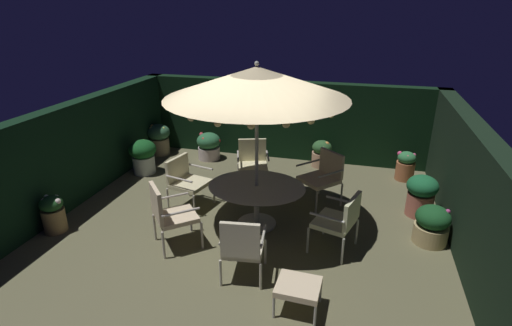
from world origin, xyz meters
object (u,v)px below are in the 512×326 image
potted_plant_back_left (421,194)px  potted_plant_back_right (53,213)px  patio_chair_southwest (186,179)px  patio_chair_north (169,212)px  patio_chair_southeast (323,174)px  patio_umbrella (257,83)px  potted_plant_left_near (405,166)px  potted_plant_front_corner (322,153)px  ottoman_footrest (298,287)px  potted_plant_back_center (209,145)px  potted_plant_left_far (143,155)px  potted_plant_right_near (432,225)px  patio_dining_table (257,194)px  potted_plant_right_far (159,138)px  patio_chair_east (340,218)px  patio_chair_south (253,161)px  patio_chair_northeast (242,245)px

potted_plant_back_left → potted_plant_back_right: potted_plant_back_left is taller
patio_chair_southwest → potted_plant_back_left: size_ratio=1.23×
patio_chair_north → patio_chair_southeast: bearing=44.7°
potted_plant_back_right → patio_umbrella: bearing=18.8°
potted_plant_left_near → potted_plant_front_corner: potted_plant_left_near is taller
ottoman_footrest → potted_plant_back_center: size_ratio=0.83×
potted_plant_left_far → ottoman_footrest: bearing=-39.8°
potted_plant_right_near → potted_plant_left_far: 5.84m
patio_dining_table → potted_plant_front_corner: (0.76, 2.87, -0.26)m
patio_dining_table → potted_plant_right_far: bearing=140.5°
patio_chair_southwest → potted_plant_back_left: patio_chair_southwest is taller
potted_plant_back_center → potted_plant_back_left: potted_plant_back_left is taller
patio_umbrella → potted_plant_right_far: bearing=140.5°
potted_plant_back_center → ottoman_footrest: bearing=-57.1°
patio_chair_east → ottoman_footrest: 1.47m
patio_chair_south → ottoman_footrest: size_ratio=1.82×
patio_chair_northeast → potted_plant_front_corner: bearing=82.4°
potted_plant_back_center → potted_plant_front_corner: 2.66m
patio_dining_table → patio_chair_northeast: 1.46m
patio_dining_table → potted_plant_left_far: potted_plant_left_far is taller
patio_umbrella → ottoman_footrest: patio_umbrella is taller
patio_chair_north → patio_chair_south: patio_chair_north is taller
patio_chair_southwest → potted_plant_front_corner: 3.36m
patio_chair_north → patio_chair_southwest: patio_chair_north is taller
patio_chair_north → potted_plant_back_right: patio_chair_north is taller
patio_chair_south → potted_plant_back_center: bearing=138.8°
patio_umbrella → patio_chair_east: 2.34m
patio_chair_north → potted_plant_left_near: patio_chair_north is taller
potted_plant_back_left → patio_chair_southwest: bearing=-170.0°
potted_plant_front_corner → potted_plant_back_right: (-3.89, -3.94, 0.01)m
potted_plant_left_near → patio_chair_east: bearing=-111.2°
patio_chair_southwest → potted_plant_left_far: size_ratio=1.21×
patio_dining_table → potted_plant_back_left: 2.88m
potted_plant_back_center → potted_plant_left_far: 1.58m
patio_chair_northeast → patio_chair_south: size_ratio=0.99×
patio_chair_east → potted_plant_back_center: bearing=136.9°
patio_dining_table → patio_chair_southwest: (-1.41, 0.33, -0.04)m
patio_umbrella → potted_plant_right_near: patio_umbrella is taller
patio_chair_southwest → potted_plant_back_center: patio_chair_southwest is taller
patio_chair_east → ottoman_footrest: (-0.38, -1.40, -0.22)m
patio_chair_northeast → potted_plant_right_near: 3.04m
patio_chair_south → potted_plant_right_far: (-2.74, 1.25, -0.16)m
potted_plant_front_corner → potted_plant_back_right: potted_plant_back_right is taller
patio_chair_north → potted_plant_front_corner: patio_chair_north is taller
potted_plant_left_near → potted_plant_back_right: size_ratio=0.99×
patio_chair_southwest → potted_plant_right_near: patio_chair_southwest is taller
patio_chair_northeast → patio_chair_southeast: patio_chair_southeast is taller
potted_plant_back_right → potted_plant_left_far: potted_plant_left_far is taller
patio_chair_south → potted_plant_front_corner: patio_chair_south is taller
ottoman_footrest → patio_dining_table: bearing=118.8°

